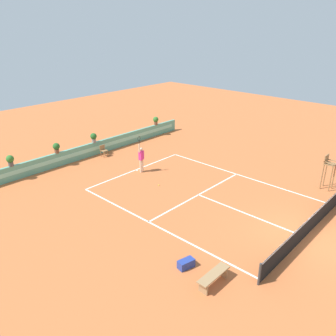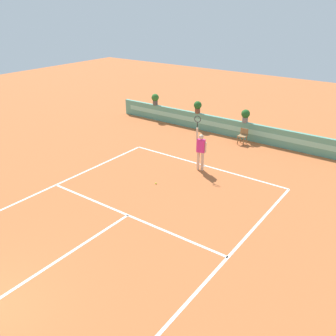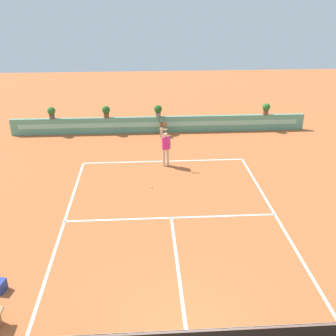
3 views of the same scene
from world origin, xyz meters
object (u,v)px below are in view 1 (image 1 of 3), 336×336
at_px(gear_bag, 186,264).
at_px(potted_plant_centre, 94,137).
at_px(bench_courtside, 214,276).
at_px(tennis_ball_near_baseline, 159,185).
at_px(umpire_chair, 328,168).
at_px(potted_plant_far_right, 156,120).
at_px(potted_plant_far_left, 10,160).
at_px(ball_kid_chair, 103,150).
at_px(tennis_player, 141,157).
at_px(potted_plant_left, 56,147).

xyz_separation_m(gear_bag, potted_plant_centre, (5.42, 13.66, 1.23)).
bearing_deg(bench_courtside, tennis_ball_near_baseline, 57.55).
xyz_separation_m(tennis_ball_near_baseline, potted_plant_centre, (0.60, 7.40, 1.38)).
relative_size(tennis_ball_near_baseline, potted_plant_centre, 0.09).
bearing_deg(umpire_chair, potted_plant_far_right, 87.62).
xyz_separation_m(umpire_chair, potted_plant_far_left, (-12.40, 15.13, 0.07)).
bearing_deg(tennis_ball_near_baseline, ball_kid_chair, 82.49).
distance_m(gear_bag, tennis_player, 10.31).
bearing_deg(potted_plant_far_right, gear_bag, -131.49).
relative_size(tennis_player, potted_plant_left, 3.57).
bearing_deg(ball_kid_chair, potted_plant_far_right, 6.54).
bearing_deg(potted_plant_centre, tennis_player, -88.06).
bearing_deg(ball_kid_chair, gear_bag, -113.79).
relative_size(ball_kid_chair, tennis_ball_near_baseline, 12.50).
relative_size(ball_kid_chair, bench_courtside, 0.53).
bearing_deg(potted_plant_far_left, potted_plant_left, 0.00).
distance_m(gear_bag, potted_plant_left, 13.91).
relative_size(ball_kid_chair, tennis_player, 0.33).
height_order(ball_kid_chair, potted_plant_far_left, potted_plant_far_left).
xyz_separation_m(potted_plant_centre, potted_plant_far_right, (6.67, 0.00, 0.00)).
bearing_deg(umpire_chair, potted_plant_far_left, 129.35).
xyz_separation_m(umpire_chair, potted_plant_far_right, (0.63, 15.13, 0.07)).
distance_m(tennis_player, potted_plant_centre, 5.06).
bearing_deg(gear_bag, tennis_player, 57.06).
relative_size(potted_plant_centre, potted_plant_far_right, 1.00).
distance_m(umpire_chair, tennis_player, 11.67).
xyz_separation_m(umpire_chair, potted_plant_centre, (-6.04, 15.13, 0.07)).
distance_m(bench_courtside, potted_plant_centre, 16.09).
height_order(ball_kid_chair, potted_plant_left, potted_plant_left).
bearing_deg(ball_kid_chair, potted_plant_left, 167.87).
xyz_separation_m(umpire_chair, tennis_ball_near_baseline, (-6.63, 7.72, -1.31)).
bearing_deg(gear_bag, umpire_chair, -7.27).
xyz_separation_m(potted_plant_far_left, potted_plant_centre, (6.37, 0.00, 0.00)).
xyz_separation_m(potted_plant_left, potted_plant_centre, (3.12, 0.00, 0.00)).
relative_size(umpire_chair, potted_plant_left, 2.96).
relative_size(umpire_chair, tennis_ball_near_baseline, 31.47).
xyz_separation_m(potted_plant_left, potted_plant_far_right, (9.79, 0.00, 0.00)).
xyz_separation_m(gear_bag, tennis_player, (5.59, 8.62, 0.87)).
bearing_deg(potted_plant_far_left, tennis_player, -37.63).
relative_size(ball_kid_chair, potted_plant_centre, 1.17).
bearing_deg(umpire_chair, potted_plant_centre, 111.76).
xyz_separation_m(umpire_chair, gear_bag, (-11.45, 1.46, -1.16)).
height_order(bench_courtside, potted_plant_centre, potted_plant_centre).
relative_size(gear_bag, tennis_player, 0.27).
relative_size(tennis_ball_near_baseline, potted_plant_far_right, 0.09).
distance_m(tennis_ball_near_baseline, potted_plant_left, 7.94).
relative_size(gear_bag, potted_plant_far_left, 0.97).
bearing_deg(tennis_ball_near_baseline, umpire_chair, -49.34).
bearing_deg(potted_plant_far_right, potted_plant_left, 180.00).
height_order(gear_bag, tennis_player, tennis_player).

